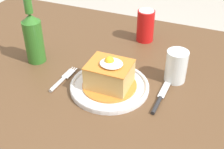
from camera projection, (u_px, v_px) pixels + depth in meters
dining_table at (97, 98)px, 1.04m from camera, size 1.40×0.98×0.72m
main_plate at (110, 86)px, 0.93m from camera, size 0.24×0.24×0.02m
sandwich_meal at (110, 75)px, 0.91m from camera, size 0.17×0.17×0.11m
fork at (61, 81)px, 0.96m from camera, size 0.03×0.14×0.01m
knife at (159, 100)px, 0.88m from camera, size 0.02×0.17×0.01m
soda_can at (145, 26)px, 1.15m from camera, size 0.07×0.07×0.12m
beer_bottle_green at (33, 35)px, 1.01m from camera, size 0.06×0.06×0.27m
drinking_glass at (176, 68)px, 0.95m from camera, size 0.07×0.07×0.10m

